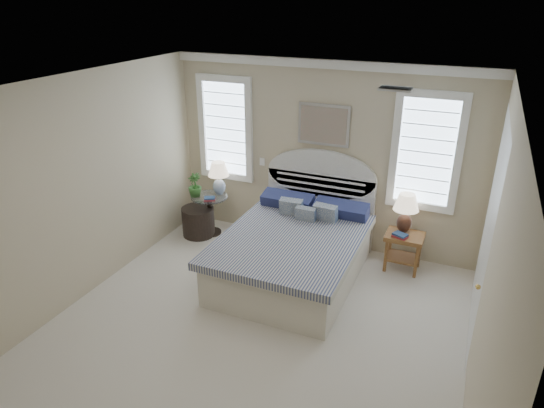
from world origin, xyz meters
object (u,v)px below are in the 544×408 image
at_px(side_table_left, 210,211).
at_px(nightstand_right, 404,244).
at_px(lamp_left, 219,174).
at_px(bed, 296,248).
at_px(lamp_right, 406,209).
at_px(floor_pot, 198,221).

bearing_deg(side_table_left, nightstand_right, 1.94).
relative_size(nightstand_right, lamp_left, 1.02).
xyz_separation_m(bed, nightstand_right, (1.30, 0.69, 0.00)).
bearing_deg(nightstand_right, lamp_left, 178.81).
xyz_separation_m(bed, lamp_left, (-1.56, 0.75, 0.56)).
relative_size(side_table_left, nightstand_right, 1.19).
relative_size(bed, side_table_left, 3.61).
xyz_separation_m(side_table_left, nightstand_right, (2.95, 0.10, -0.00)).
distance_m(bed, lamp_left, 1.82).
bearing_deg(lamp_right, bed, -147.76).
relative_size(nightstand_right, lamp_right, 0.97).
distance_m(bed, lamp_right, 1.56).
bearing_deg(lamp_left, lamp_right, 0.84).
bearing_deg(lamp_right, nightstand_right, -67.07).
bearing_deg(nightstand_right, lamp_right, 112.93).
relative_size(side_table_left, lamp_right, 1.15).
height_order(bed, lamp_left, bed).
bearing_deg(nightstand_right, floor_pot, -175.96).
height_order(bed, nightstand_right, bed).
distance_m(nightstand_right, lamp_left, 2.91).
bearing_deg(bed, floor_pot, 165.25).
bearing_deg(bed, side_table_left, 160.26).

